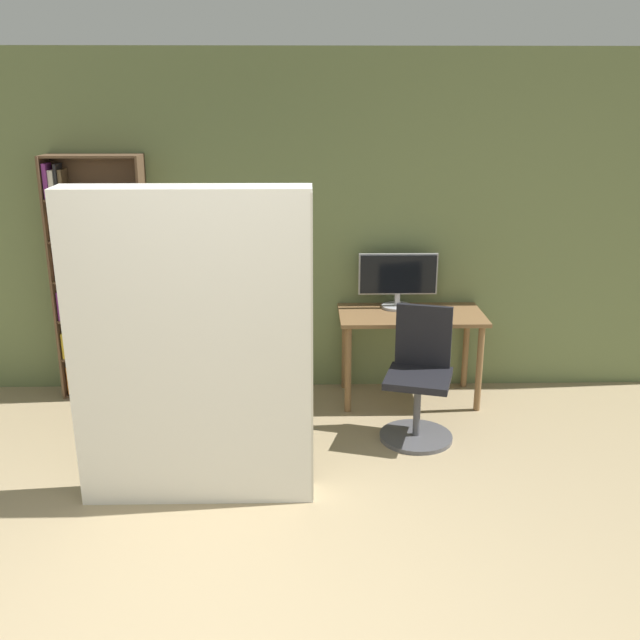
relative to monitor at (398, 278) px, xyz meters
name	(u,v)px	position (x,y,z in m)	size (l,w,h in m)	color
wall_back	(261,227)	(-1.09, 0.17, 0.39)	(8.00, 0.06, 2.70)	#6B7A4C
desk	(411,326)	(0.09, -0.16, -0.35)	(1.13, 0.60, 0.72)	brown
monitor	(398,278)	(0.00, 0.00, 0.00)	(0.63, 0.25, 0.44)	#B7B7BC
office_chair	(419,386)	(0.07, -0.82, -0.58)	(0.55, 0.55, 0.94)	#4C4C51
bookshelf	(94,281)	(-2.41, 0.04, -0.02)	(0.74, 0.27, 1.92)	brown
mattress_near	(193,351)	(-1.38, -1.61, -0.02)	(1.39, 0.27, 1.89)	silver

